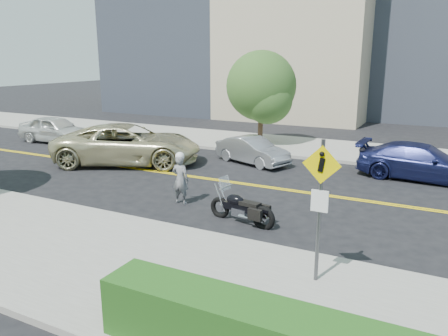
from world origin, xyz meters
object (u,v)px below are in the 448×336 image
object	(u,v)px
pedestrian_sign	(320,198)
motorcycle	(242,201)
motorcyclist	(180,178)
parked_car_silver	(252,150)
suv	(128,144)
parked_car_white	(56,129)
parked_car_blue	(421,162)

from	to	relation	value
pedestrian_sign	motorcycle	size ratio (longest dim) A/B	1.41
motorcyclist	parked_car_silver	world-z (taller)	motorcyclist
pedestrian_sign	suv	world-z (taller)	pedestrian_sign
parked_car_white	motorcyclist	bearing A→B (deg)	-118.57
motorcyclist	parked_car_blue	bearing A→B (deg)	-136.45
pedestrian_sign	parked_car_silver	distance (m)	11.11
parked_car_white	pedestrian_sign	bearing A→B (deg)	-120.30
motorcycle	parked_car_blue	bearing A→B (deg)	68.90
pedestrian_sign	parked_car_silver	size ratio (longest dim) A/B	0.82
pedestrian_sign	parked_car_blue	xyz separation A→B (m)	(1.40, 10.09, -1.26)
motorcyclist	suv	size ratio (longest dim) A/B	0.27
parked_car_white	motorcycle	bearing A→B (deg)	-116.79
parked_car_silver	pedestrian_sign	bearing A→B (deg)	-128.94
motorcyclist	motorcycle	size ratio (longest dim) A/B	0.82
parked_car_white	parked_car_silver	distance (m)	11.93
pedestrian_sign	suv	bearing A→B (deg)	146.68
motorcycle	suv	size ratio (longest dim) A/B	0.33
motorcyclist	motorcycle	distance (m)	2.61
parked_car_silver	motorcycle	bearing A→B (deg)	-138.23
motorcycle	parked_car_white	bearing A→B (deg)	164.96
pedestrian_sign	parked_car_silver	bearing A→B (deg)	120.40
motorcycle	suv	xyz separation A→B (m)	(-7.63, 4.31, 0.25)
parked_car_white	parked_car_blue	world-z (taller)	parked_car_white
suv	motorcycle	bearing A→B (deg)	-144.30
parked_car_white	parked_car_silver	world-z (taller)	parked_car_white
parked_car_white	parked_car_blue	distance (m)	18.93
suv	parked_car_blue	distance (m)	12.36
motorcyclist	parked_car_blue	xyz separation A→B (m)	(6.84, 6.80, -0.16)
suv	parked_car_white	size ratio (longest dim) A/B	1.47
motorcycle	parked_car_blue	xyz separation A→B (m)	(4.32, 7.47, 0.06)
suv	parked_car_blue	bearing A→B (deg)	-100.06
motorcycle	parked_car_blue	size ratio (longest dim) A/B	0.44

